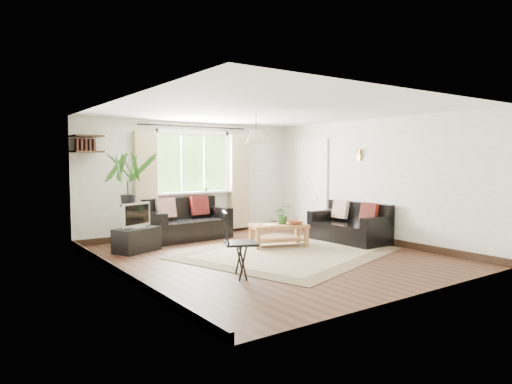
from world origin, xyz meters
TOP-DOWN VIEW (x-y plane):
  - floor at (0.00, 0.00)m, footprint 5.50×5.50m
  - ceiling at (0.00, 0.00)m, footprint 5.50×5.50m
  - wall_back at (0.00, 2.75)m, footprint 5.00×0.02m
  - wall_front at (0.00, -2.75)m, footprint 5.00×0.02m
  - wall_left at (-2.50, 0.00)m, footprint 0.02×5.50m
  - wall_right at (2.50, 0.00)m, footprint 0.02×5.50m
  - rug at (0.40, 0.01)m, footprint 3.97×3.66m
  - window at (0.00, 2.71)m, footprint 2.50×0.16m
  - door at (2.47, 1.70)m, footprint 0.06×0.96m
  - corner_shelf at (-2.25, 2.50)m, footprint 0.50×0.50m
  - pendant_lamp at (0.00, 0.40)m, footprint 0.36×0.36m
  - wall_sconce at (2.43, 0.30)m, footprint 0.12×0.12m
  - sofa_back at (-0.37, 2.27)m, footprint 1.73×0.96m
  - sofa_right at (2.05, 0.17)m, footprint 1.57×0.80m
  - coffee_table at (0.64, 0.58)m, footprint 1.15×0.86m
  - table_plant at (0.74, 0.60)m, footprint 0.41×0.39m
  - bowl at (0.89, 0.40)m, footprint 0.40×0.40m
  - book_a at (0.36, 0.58)m, footprint 0.20×0.25m
  - book_b at (0.48, 0.76)m, footprint 0.25×0.25m
  - tv_stand at (-1.66, 1.66)m, footprint 0.89×0.70m
  - tv at (-1.66, 1.66)m, footprint 0.63×0.41m
  - palm_stand at (-1.70, 1.95)m, footprint 0.79×0.79m
  - folding_chair at (-1.14, -0.86)m, footprint 0.63×0.63m
  - sill_plant at (0.25, 2.63)m, footprint 0.14×0.10m

SIDE VIEW (x-z plane):
  - floor at x=0.00m, z-range 0.00..0.00m
  - rug at x=0.40m, z-range 0.00..0.02m
  - coffee_table at x=0.64m, z-range 0.00..0.42m
  - tv_stand at x=-1.66m, z-range 0.00..0.42m
  - sofa_right at x=2.05m, z-range 0.00..0.73m
  - sofa_back at x=-0.37m, z-range 0.00..0.79m
  - book_a at x=0.36m, z-range 0.42..0.44m
  - book_b at x=0.48m, z-range 0.42..0.44m
  - folding_chair at x=-1.14m, z-range 0.00..0.91m
  - bowl at x=0.89m, z-range 0.42..0.49m
  - table_plant at x=0.74m, z-range 0.42..0.77m
  - tv at x=-1.66m, z-range 0.42..0.88m
  - palm_stand at x=-1.70m, z-range 0.00..1.73m
  - door at x=2.47m, z-range -0.03..2.03m
  - sill_plant at x=0.25m, z-range 0.93..1.20m
  - wall_back at x=0.00m, z-range 0.00..2.40m
  - wall_front at x=0.00m, z-range 0.00..2.40m
  - wall_left at x=-2.50m, z-range 0.00..2.40m
  - wall_right at x=2.50m, z-range 0.00..2.40m
  - window at x=0.00m, z-range 0.47..2.63m
  - wall_sconce at x=2.43m, z-range 1.60..1.88m
  - corner_shelf at x=-2.25m, z-range 1.72..2.06m
  - pendant_lamp at x=0.00m, z-range 1.78..2.32m
  - ceiling at x=0.00m, z-range 2.40..2.40m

